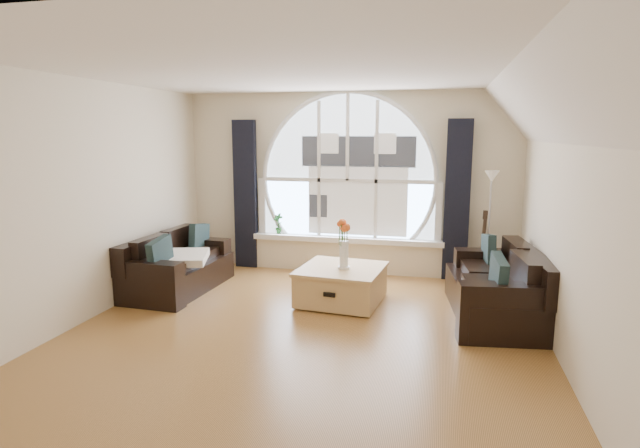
% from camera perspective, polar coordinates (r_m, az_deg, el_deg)
% --- Properties ---
extents(ground, '(5.00, 5.50, 0.01)m').
position_cam_1_polar(ground, '(5.49, -2.20, -12.50)').
color(ground, brown).
rests_on(ground, ground).
extents(ceiling, '(5.00, 5.50, 0.01)m').
position_cam_1_polar(ceiling, '(5.10, -2.41, 16.76)').
color(ceiling, silver).
rests_on(ceiling, ground).
extents(wall_back, '(5.00, 0.01, 2.70)m').
position_cam_1_polar(wall_back, '(7.79, 3.12, 4.50)').
color(wall_back, beige).
rests_on(wall_back, ground).
extents(wall_front, '(5.00, 0.01, 2.70)m').
position_cam_1_polar(wall_front, '(2.64, -18.57, -7.16)').
color(wall_front, beige).
rests_on(wall_front, ground).
extents(wall_left, '(0.01, 5.50, 2.70)m').
position_cam_1_polar(wall_left, '(6.26, -24.94, 2.21)').
color(wall_left, beige).
rests_on(wall_left, ground).
extents(wall_right, '(0.01, 5.50, 2.70)m').
position_cam_1_polar(wall_right, '(5.07, 26.08, 0.47)').
color(wall_right, beige).
rests_on(wall_right, ground).
extents(attic_slope, '(0.92, 5.50, 0.72)m').
position_cam_1_polar(attic_slope, '(4.96, 23.54, 12.08)').
color(attic_slope, silver).
rests_on(attic_slope, ground).
extents(arched_window, '(2.60, 0.06, 2.15)m').
position_cam_1_polar(arched_window, '(7.74, 3.10, 6.51)').
color(arched_window, silver).
rests_on(arched_window, wall_back).
extents(window_sill, '(2.90, 0.22, 0.08)m').
position_cam_1_polar(window_sill, '(7.82, 2.93, -1.70)').
color(window_sill, white).
rests_on(window_sill, wall_back).
extents(window_frame, '(2.76, 0.08, 2.15)m').
position_cam_1_polar(window_frame, '(7.71, 3.06, 6.50)').
color(window_frame, white).
rests_on(window_frame, wall_back).
extents(neighbor_house, '(1.70, 0.02, 1.50)m').
position_cam_1_polar(neighbor_house, '(7.70, 4.17, 5.55)').
color(neighbor_house, silver).
rests_on(neighbor_house, wall_back).
extents(curtain_left, '(0.35, 0.12, 2.30)m').
position_cam_1_polar(curtain_left, '(8.13, -8.24, 3.23)').
color(curtain_left, black).
rests_on(curtain_left, ground).
extents(curtain_right, '(0.35, 0.12, 2.30)m').
position_cam_1_polar(curtain_right, '(7.58, 14.95, 2.50)').
color(curtain_right, black).
rests_on(curtain_right, ground).
extents(sofa_left, '(0.91, 1.70, 0.74)m').
position_cam_1_polar(sofa_left, '(7.20, -15.39, -3.99)').
color(sofa_left, black).
rests_on(sofa_left, ground).
extents(sofa_right, '(1.11, 1.90, 0.80)m').
position_cam_1_polar(sofa_right, '(6.28, 18.94, -6.24)').
color(sofa_right, black).
rests_on(sofa_right, ground).
extents(coffee_chest, '(1.10, 1.10, 0.49)m').
position_cam_1_polar(coffee_chest, '(6.49, 2.39, -6.58)').
color(coffee_chest, tan).
rests_on(coffee_chest, ground).
extents(throw_blanket, '(0.68, 0.68, 0.10)m').
position_cam_1_polar(throw_blanket, '(6.95, -14.72, -3.61)').
color(throw_blanket, silver).
rests_on(throw_blanket, sofa_left).
extents(vase_flowers, '(0.24, 0.24, 0.70)m').
position_cam_1_polar(vase_flowers, '(6.29, 2.68, -1.53)').
color(vase_flowers, white).
rests_on(vase_flowers, coffee_chest).
extents(floor_lamp, '(0.24, 0.24, 1.60)m').
position_cam_1_polar(floor_lamp, '(7.49, 18.20, -0.47)').
color(floor_lamp, '#B2B2B2').
rests_on(floor_lamp, ground).
extents(guitar, '(0.41, 0.33, 1.06)m').
position_cam_1_polar(guitar, '(7.57, 17.59, -2.41)').
color(guitar, brown).
rests_on(guitar, ground).
extents(potted_plant, '(0.20, 0.16, 0.32)m').
position_cam_1_polar(potted_plant, '(8.04, -4.66, 0.06)').
color(potted_plant, '#1E6023').
rests_on(potted_plant, window_sill).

